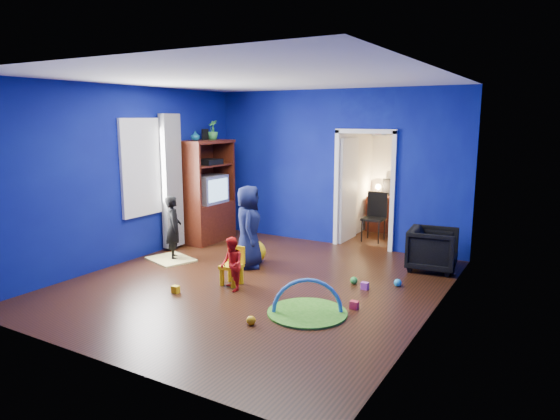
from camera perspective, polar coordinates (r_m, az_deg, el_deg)
The scene contains 34 objects.
floor at distance 7.35m, azimuth -2.84°, elevation -8.38°, with size 5.00×5.50×0.01m, color black.
ceiling at distance 6.98m, azimuth -3.06°, elevation 14.78°, with size 5.00×5.50×0.01m, color white.
wall_back at distance 9.42m, azimuth 6.27°, elevation 4.79°, with size 5.00×0.02×2.90m, color navy.
wall_front at distance 4.98m, azimuth -20.53°, elevation -0.90°, with size 5.00×0.02×2.90m, color navy.
wall_left at distance 8.63m, azimuth -17.01°, elevation 3.87°, with size 0.02×5.50×2.90m, color navy.
wall_right at distance 6.04m, azimuth 17.34°, elevation 1.19°, with size 0.02×5.50×2.90m, color navy.
alcove at distance 10.04m, azimuth 11.43°, elevation 3.84°, with size 1.00×1.75×2.50m, color silver, non-canonical shape.
armchair at distance 8.24m, azimuth 17.05°, elevation -4.31°, with size 0.72×0.74×0.67m, color black.
child_black at distance 8.63m, azimuth -12.07°, elevation -1.99°, with size 0.40×0.26×1.09m, color black.
child_navy at distance 7.97m, azimuth -3.61°, elevation -1.93°, with size 0.65×0.42×1.33m, color #0F1639.
toddler_red at distance 6.98m, azimuth -5.55°, elevation -6.19°, with size 0.37×0.29×0.76m, color red.
vase at distance 9.43m, azimuth -9.65°, elevation 8.36°, with size 0.17×0.17×0.18m, color #0D666A.
potted_plant at distance 9.83m, azimuth -7.71°, elevation 9.06°, with size 0.21×0.21×0.37m, color #318838.
tv_armoire at distance 9.75m, azimuth -8.33°, elevation 2.15°, with size 0.58×1.14×1.96m, color #3B0E09.
crt_tv at distance 9.72m, azimuth -8.15°, elevation 2.36°, with size 0.46×0.70×0.54m, color silver.
yellow_blanket at distance 8.69m, azimuth -12.38°, elevation -5.52°, with size 0.75×0.60×0.03m, color #F2E07A.
hopper_ball at distance 8.31m, azimuth -2.90°, elevation -4.79°, with size 0.38×0.38×0.38m, color yellow.
kid_chair at distance 7.26m, azimuth -5.57°, elevation -6.59°, with size 0.28×0.28×0.50m, color yellow.
play_mat at distance 6.28m, azimuth 3.13°, elevation -11.63°, with size 0.99×0.99×0.03m, color green.
toy_arch at distance 6.28m, azimuth 3.13°, elevation -11.57°, with size 0.88×0.88×0.05m, color #3F8CD8.
window_left at distance 8.85m, azimuth -15.32°, elevation 4.76°, with size 0.03×0.95×1.55m, color white.
curtain at distance 9.20m, azimuth -12.29°, elevation 3.22°, with size 0.14×0.42×2.40m, color slate.
doorway at distance 9.25m, azimuth 9.61°, elevation 2.10°, with size 1.16×0.10×2.10m, color white.
study_desk at distance 10.77m, azimuth 12.36°, elevation -0.47°, with size 0.88×0.44×0.75m, color #3D140A.
desk_monitor at distance 10.79m, azimuth 12.68°, elevation 2.63°, with size 0.40×0.05×0.32m, color black.
desk_lamp at distance 10.82m, azimuth 11.16°, elevation 2.61°, with size 0.14×0.14×0.14m, color #FFD88C.
folding_chair at distance 9.86m, azimuth 10.65°, elevation -0.91°, with size 0.40×0.40×0.92m, color black.
book_shelf at distance 10.69m, azimuth 12.89°, elevation 8.32°, with size 0.88×0.24×0.04m, color white.
toy_0 at distance 6.48m, azimuth 8.48°, elevation -10.68°, with size 0.10×0.08×0.10m, color #FC2A42.
toy_1 at distance 7.41m, azimuth 13.31°, elevation -8.06°, with size 0.11×0.11×0.11m, color #26A4D8.
toy_2 at distance 7.10m, azimuth -11.85°, elevation -8.87°, with size 0.10×0.08×0.10m, color yellow.
toy_3 at distance 7.39m, azimuth 8.45°, elevation -7.93°, with size 0.11×0.11×0.11m, color green.
toy_4 at distance 7.19m, azimuth 9.65°, elevation -8.53°, with size 0.10×0.08×0.10m, color #BF47BB.
toy_5 at distance 5.96m, azimuth -3.33°, elevation -12.45°, with size 0.11×0.11×0.11m, color #FAB20D.
Camera 1 is at (3.81, -5.82, 2.38)m, focal length 32.00 mm.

